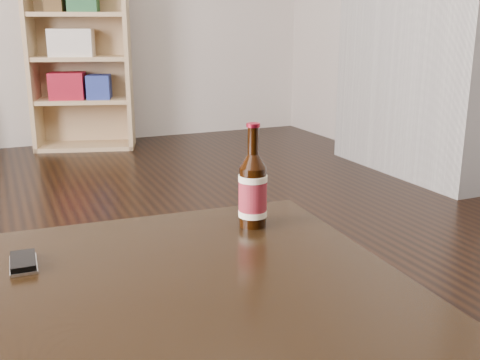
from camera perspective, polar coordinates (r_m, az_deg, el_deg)
name	(u,v)px	position (r m, az deg, el deg)	size (l,w,h in m)	color
floor	(28,351)	(1.80, -20.71, -15.93)	(5.00, 6.00, 0.01)	black
bookshelf	(79,54)	(4.39, -15.99, 12.16)	(0.78, 0.52, 1.34)	tan
coffee_table	(20,349)	(0.97, -21.43, -15.68)	(1.31, 0.81, 0.48)	black
beer_bottle	(253,191)	(1.20, 1.31, -1.09)	(0.08, 0.08, 0.23)	black
phone	(23,262)	(1.10, -21.16, -7.82)	(0.05, 0.09, 0.02)	silver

